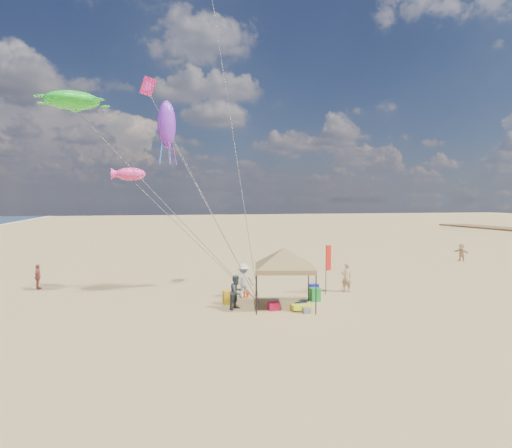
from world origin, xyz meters
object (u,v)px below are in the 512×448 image
object	(u,v)px
canopy_tent	(284,250)
cooler_red	(274,306)
beach_cart	(301,307)
person_near_c	(243,281)
person_far_c	(461,252)
person_near_a	(346,277)
person_near_b	(236,292)
cooler_blue	(314,287)
feather_flag	(328,261)
chair_green	(315,295)
person_far_a	(38,277)
chair_yellow	(228,297)

from	to	relation	value
canopy_tent	cooler_red	bearing A→B (deg)	-151.26
beach_cart	person_near_c	distance (m)	4.16
person_far_c	person_near_a	bearing A→B (deg)	-78.10
person_far_c	person_near_c	bearing A→B (deg)	-85.76
cooler_red	person_near_b	world-z (taller)	person_near_b
cooler_blue	beach_cart	distance (m)	5.07
feather_flag	person_near_b	world-z (taller)	feather_flag
chair_green	person_far_a	distance (m)	16.56
canopy_tent	chair_green	world-z (taller)	canopy_tent
beach_cart	person_near_b	size ratio (longest dim) A/B	0.53
person_near_a	person_near_c	xyz separation A→B (m)	(-6.18, -0.02, 0.08)
chair_yellow	cooler_blue	bearing A→B (deg)	21.22
beach_cart	person_near_a	bearing A→B (deg)	40.80
person_near_b	feather_flag	bearing A→B (deg)	-21.71
feather_flag	cooler_blue	size ratio (longest dim) A/B	5.27
person_far_c	chair_yellow	bearing A→B (deg)	-84.09
chair_yellow	chair_green	bearing A→B (deg)	-5.66
person_near_a	person_far_c	world-z (taller)	person_near_a
beach_cart	person_near_a	size ratio (longest dim) A/B	0.52
chair_green	beach_cart	bearing A→B (deg)	-128.83
chair_green	person_far_c	xyz separation A→B (m)	(18.44, 11.34, 0.41)
person_near_c	person_far_c	distance (m)	23.93
feather_flag	beach_cart	world-z (taller)	feather_flag
person_near_a	cooler_red	bearing A→B (deg)	28.81
cooler_blue	chair_green	distance (m)	2.82
cooler_blue	canopy_tent	bearing A→B (deg)	-130.27
canopy_tent	person_near_c	bearing A→B (deg)	118.34
canopy_tent	chair_green	size ratio (longest dim) A/B	7.79
chair_green	chair_yellow	size ratio (longest dim) A/B	1.00
person_near_c	person_far_a	bearing A→B (deg)	-35.91
chair_yellow	feather_flag	bearing A→B (deg)	9.35
beach_cart	person_near_c	xyz separation A→B (m)	(-2.03, 3.56, 0.74)
cooler_red	chair_green	distance (m)	2.98
chair_yellow	person_near_b	size ratio (longest dim) A/B	0.42
beach_cart	person_far_c	xyz separation A→B (m)	(19.90, 13.15, 0.56)
cooler_red	person_near_b	xyz separation A→B (m)	(-1.72, 0.65, 0.65)
chair_green	person_near_b	world-z (taller)	person_near_b
cooler_red	chair_yellow	xyz separation A→B (m)	(-1.92, 1.76, 0.16)
cooler_blue	person_near_b	size ratio (longest dim) A/B	0.32
chair_yellow	canopy_tent	bearing A→B (deg)	-28.73
person_near_c	person_far_c	bearing A→B (deg)	-166.83
chair_yellow	person_near_c	xyz separation A→B (m)	(1.11, 1.30, 0.59)
cooler_red	chair_green	xyz separation A→B (m)	(2.67, 1.30, 0.16)
feather_flag	chair_yellow	world-z (taller)	feather_flag
cooler_blue	person_far_a	bearing A→B (deg)	164.00
chair_green	feather_flag	bearing A→B (deg)	46.36
person_far_c	chair_green	bearing A→B (deg)	-77.79
chair_green	beach_cart	xyz separation A→B (m)	(-1.46, -1.81, -0.15)
cooler_red	person_near_a	xyz separation A→B (m)	(5.36, 3.08, 0.67)
person_near_c	person_near_b	bearing A→B (deg)	58.74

